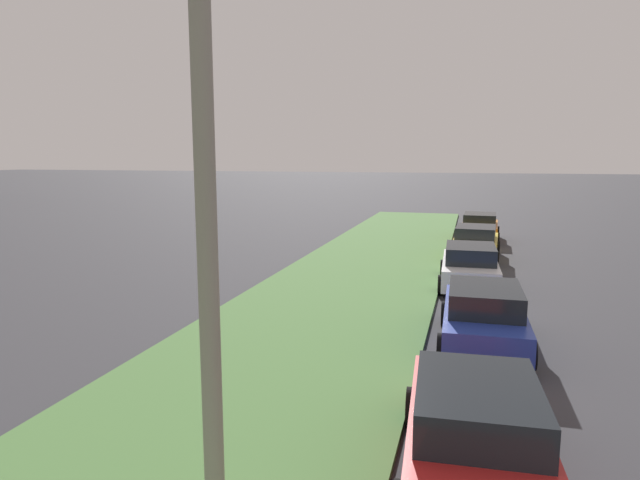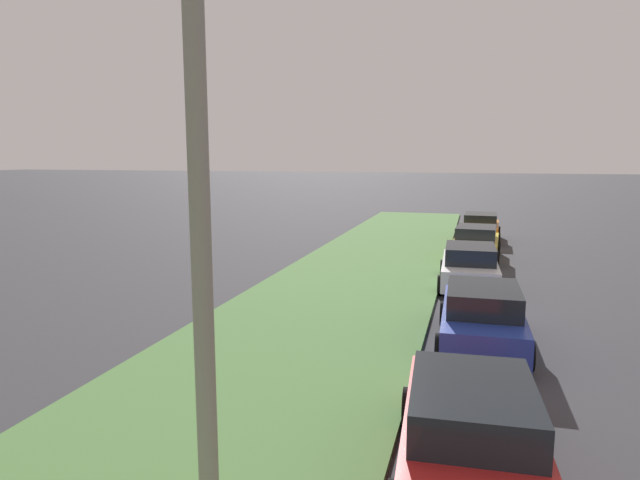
% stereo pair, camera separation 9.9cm
% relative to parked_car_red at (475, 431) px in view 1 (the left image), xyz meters
% --- Properties ---
extents(grass_median, '(60.00, 6.00, 0.12)m').
position_rel_parked_car_red_xyz_m(grass_median, '(5.12, 4.10, -0.66)').
color(grass_median, '#517F42').
rests_on(grass_median, ground).
extents(parked_car_red, '(4.40, 2.21, 1.47)m').
position_rel_parked_car_red_xyz_m(parked_car_red, '(0.00, 0.00, 0.00)').
color(parked_car_red, red).
rests_on(parked_car_red, ground).
extents(parked_car_blue, '(4.34, 2.09, 1.47)m').
position_rel_parked_car_red_xyz_m(parked_car_blue, '(5.67, -0.21, 0.00)').
color(parked_car_blue, '#23389E').
rests_on(parked_car_blue, ground).
extents(parked_car_white, '(4.35, 2.11, 1.47)m').
position_rel_parked_car_red_xyz_m(parked_car_white, '(11.66, 0.15, 0.00)').
color(parked_car_white, silver).
rests_on(parked_car_white, ground).
extents(parked_car_yellow, '(4.39, 2.20, 1.47)m').
position_rel_parked_car_red_xyz_m(parked_car_yellow, '(16.99, -0.05, 0.00)').
color(parked_car_yellow, gold).
rests_on(parked_car_yellow, ground).
extents(parked_car_orange, '(4.37, 2.15, 1.47)m').
position_rel_parked_car_red_xyz_m(parked_car_orange, '(22.50, -0.28, 0.00)').
color(parked_car_orange, orange).
rests_on(parked_car_orange, ground).
extents(streetlight, '(0.84, 2.85, 7.50)m').
position_rel_parked_car_red_xyz_m(streetlight, '(-1.72, 2.68, 3.67)').
color(streetlight, gray).
rests_on(streetlight, ground).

